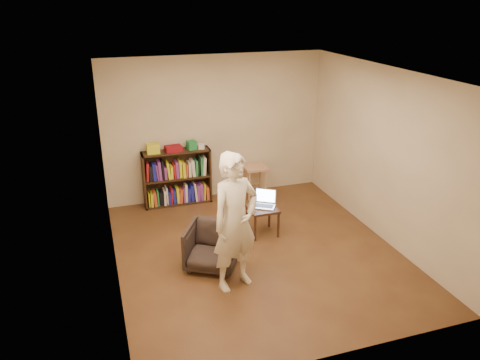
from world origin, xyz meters
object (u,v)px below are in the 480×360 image
object	(u,v)px
armchair	(212,246)
laptop	(265,202)
stool	(255,172)
side_table	(263,212)
bookshelf	(177,180)
person	(235,222)

from	to	relation	value
armchair	laptop	world-z (taller)	laptop
stool	side_table	xyz separation A→B (m)	(-0.38, -1.43, -0.11)
armchair	side_table	xyz separation A→B (m)	(1.00, 0.69, 0.06)
laptop	bookshelf	bearing A→B (deg)	158.10
bookshelf	laptop	world-z (taller)	bookshelf
stool	armchair	world-z (taller)	armchair
stool	armchair	distance (m)	2.54
stool	bookshelf	bearing A→B (deg)	174.33
bookshelf	stool	world-z (taller)	bookshelf
side_table	person	xyz separation A→B (m)	(-0.83, -1.21, 0.53)
side_table	person	world-z (taller)	person
side_table	laptop	size ratio (longest dim) A/B	1.05
laptop	armchair	bearing A→B (deg)	-112.56
stool	person	size ratio (longest dim) A/B	0.33
person	armchair	bearing A→B (deg)	89.89
bookshelf	person	xyz separation A→B (m)	(0.22, -2.78, 0.47)
stool	side_table	size ratio (longest dim) A/B	1.32
laptop	person	world-z (taller)	person
bookshelf	stool	distance (m)	1.44
bookshelf	armchair	distance (m)	2.27
side_table	laptop	distance (m)	0.16
stool	side_table	bearing A→B (deg)	-104.93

